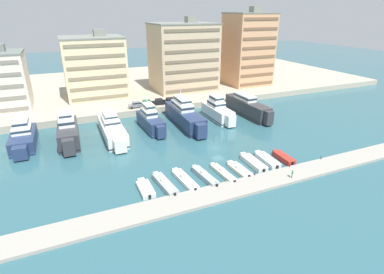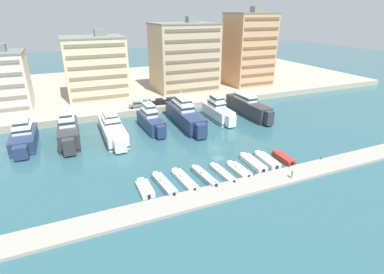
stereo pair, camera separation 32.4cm
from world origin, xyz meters
TOP-DOWN VIEW (x-y plane):
  - ground_plane at (0.00, 0.00)m, footprint 400.00×400.00m
  - quay_promenade at (0.00, 63.74)m, footprint 180.00×70.00m
  - pier_dock at (0.00, -16.09)m, footprint 120.00×4.85m
  - yacht_navy_far_left at (-39.40, 18.76)m, footprint 5.16×16.29m
  - yacht_charcoal_left at (-30.00, 17.01)m, footprint 4.95×17.26m
  - yacht_ivory_mid_left at (-20.26, 16.10)m, footprint 4.70×20.57m
  - yacht_navy_center_left at (-10.38, 17.09)m, footprint 4.36×15.19m
  - yacht_navy_center at (-1.13, 16.85)m, footprint 5.06×22.42m
  - yacht_white_center_right at (9.03, 17.12)m, footprint 4.28×15.35m
  - yacht_charcoal_mid_right at (18.59, 16.88)m, footprint 3.99×20.96m
  - motorboat_white_far_left at (-19.45, -10.05)m, footprint 2.20×6.16m
  - motorboat_grey_left at (-16.04, -10.14)m, footprint 2.55×8.42m
  - motorboat_white_mid_left at (-12.25, -10.04)m, footprint 2.50×8.38m
  - motorboat_grey_center_left at (-8.50, -10.52)m, footprint 2.27×8.30m
  - motorboat_cream_center at (-4.79, -10.60)m, footprint 1.97×7.97m
  - motorboat_cream_center_right at (-1.33, -10.69)m, footprint 2.38×6.87m
  - motorboat_white_mid_right at (2.57, -9.59)m, footprint 2.31×7.98m
  - motorboat_white_right at (5.86, -9.71)m, footprint 2.52×7.49m
  - motorboat_red_far_right at (9.45, -10.41)m, footprint 2.05×6.25m
  - car_grey_far_left at (-10.69, 31.02)m, footprint 4.15×2.03m
  - car_green_left at (-7.35, 31.60)m, footprint 4.18×2.09m
  - car_black_mid_left at (-3.59, 31.48)m, footprint 4.16×2.05m
  - car_black_center_left at (-0.12, 31.39)m, footprint 4.14×2.00m
  - car_silver_center at (3.09, 31.19)m, footprint 4.16×2.04m
  - apartment_block_left at (-19.16, 48.79)m, footprint 18.93×15.72m
  - apartment_block_mid_left at (11.07, 47.56)m, footprint 21.37×17.65m
  - apartment_block_center_left at (36.30, 45.04)m, footprint 15.51×14.74m
  - pedestrian_near_edge at (5.60, -17.28)m, footprint 0.44×0.49m
  - bollard_west at (-8.00, -13.92)m, footprint 0.20×0.20m
  - bollard_west_mid at (-0.01, -13.92)m, footprint 0.20×0.20m
  - bollard_east_mid at (7.97, -13.92)m, footprint 0.20×0.20m
  - bollard_east at (15.95, -13.92)m, footprint 0.20×0.20m

SIDE VIEW (x-z plane):
  - ground_plane at x=0.00m, z-range 0.00..0.00m
  - pier_dock at x=0.00m, z-range 0.00..0.52m
  - motorboat_cream_center at x=-4.79m, z-range -0.19..0.94m
  - motorboat_cream_center_right at x=-1.33m, z-range -0.24..1.00m
  - motorboat_white_mid_left at x=-12.25m, z-range -0.26..1.12m
  - motorboat_white_far_left at x=-19.45m, z-range -0.22..1.13m
  - motorboat_white_right at x=5.86m, z-range -0.21..1.20m
  - motorboat_white_mid_right at x=2.57m, z-range 0.00..1.01m
  - motorboat_grey_center_left at x=-8.50m, z-range -0.16..1.19m
  - motorboat_grey_left at x=-16.04m, z-range -0.18..1.22m
  - motorboat_red_far_right at x=9.45m, z-range 0.00..1.08m
  - bollard_west at x=-8.00m, z-range 0.54..1.15m
  - bollard_west_mid at x=-0.01m, z-range 0.54..1.15m
  - bollard_east_mid at x=7.97m, z-range 0.54..1.15m
  - bollard_east at x=15.95m, z-range 0.54..1.15m
  - quay_promenade at x=0.00m, z-range 0.00..1.89m
  - pedestrian_near_edge at x=5.60m, z-range 0.67..2.26m
  - yacht_navy_far_left at x=-39.40m, z-range -1.74..5.91m
  - yacht_ivory_mid_left at x=-20.26m, z-range -1.65..5.86m
  - yacht_white_center_right at x=9.03m, z-range -1.79..6.55m
  - yacht_navy_center_left at x=-10.38m, z-range -1.80..6.58m
  - yacht_charcoal_mid_right at x=18.59m, z-range -1.36..6.29m
  - yacht_charcoal_left at x=-30.00m, z-range -1.78..7.00m
  - yacht_navy_center at x=-1.13m, z-range -1.79..7.11m
  - car_grey_far_left at x=-10.69m, z-range 1.96..3.76m
  - car_green_left at x=-7.35m, z-range 1.96..3.76m
  - car_black_mid_left at x=-3.59m, z-range 1.96..3.76m
  - car_black_center_left at x=-0.12m, z-range 1.96..3.76m
  - car_silver_center at x=3.09m, z-range 1.96..3.76m
  - apartment_block_left at x=-19.16m, z-range 0.94..21.98m
  - apartment_block_mid_left at x=11.07m, z-range 0.93..25.53m
  - apartment_block_center_left at x=36.30m, z-range 0.95..28.74m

